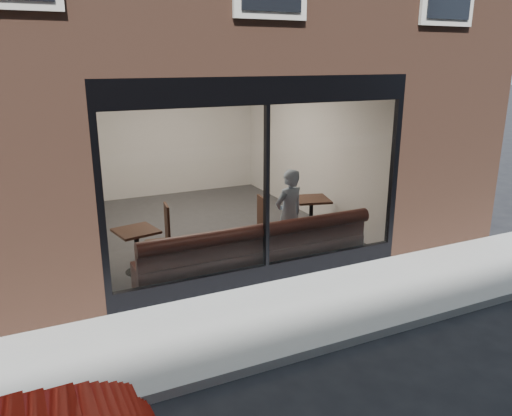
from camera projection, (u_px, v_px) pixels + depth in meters
name	position (u px, v px, depth m)	size (l,w,h in m)	color
ground	(339.00, 345.00, 6.24)	(120.00, 120.00, 0.00)	black
sidewalk_near	(299.00, 310.00, 7.10)	(40.00, 2.00, 0.01)	gray
kerb_near	(342.00, 343.00, 6.18)	(40.00, 0.10, 0.12)	gray
host_building_pier_right	(291.00, 126.00, 14.25)	(2.50, 12.00, 3.20)	brown
host_building_backfill	(136.00, 121.00, 15.30)	(5.00, 6.00, 3.20)	brown
cafe_floor	(204.00, 227.00, 10.56)	(6.00, 6.00, 0.00)	#2D2D30
cafe_ceiling	(199.00, 72.00, 9.65)	(6.00, 6.00, 0.00)	white
cafe_wall_back	(162.00, 134.00, 12.69)	(5.00, 5.00, 0.00)	silver
cafe_wall_left	(72.00, 164.00, 9.08)	(6.00, 6.00, 0.00)	silver
cafe_wall_right	(307.00, 145.00, 11.13)	(6.00, 6.00, 0.00)	silver
storefront_kick	(266.00, 273.00, 7.97)	(5.00, 0.10, 0.30)	black
storefront_header	(267.00, 90.00, 7.15)	(5.00, 0.10, 0.40)	black
storefront_mullion	(267.00, 188.00, 7.57)	(0.06, 0.10, 2.50)	black
storefront_glass	(267.00, 189.00, 7.54)	(4.80, 4.80, 0.00)	white
banquette	(255.00, 260.00, 8.29)	(4.00, 0.55, 0.45)	#3D1B16
person	(289.00, 215.00, 8.70)	(0.60, 0.39, 1.64)	#9BB2CB
cafe_table_left	(136.00, 231.00, 8.13)	(0.63, 0.63, 0.04)	black
cafe_table_right	(312.00, 199.00, 9.97)	(0.67, 0.67, 0.04)	black
cafe_chair_left	(158.00, 243.00, 9.01)	(0.41, 0.41, 0.04)	black
cafe_chair_right	(253.00, 234.00, 9.48)	(0.47, 0.47, 0.05)	black
wall_poster	(78.00, 172.00, 8.67)	(0.02, 0.63, 0.85)	white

